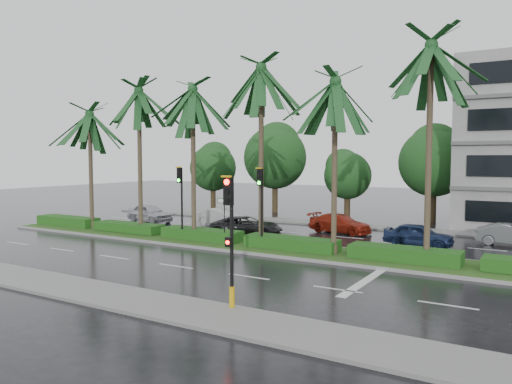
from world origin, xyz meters
The scene contains 18 objects.
ground centered at (0.00, 0.00, 0.00)m, with size 120.00×120.00×0.00m, color black.
near_sidewalk centered at (0.00, -10.20, 0.06)m, with size 40.00×2.40×0.12m, color slate.
far_sidewalk centered at (0.00, 12.00, 0.06)m, with size 40.00×2.00×0.12m, color slate.
median centered at (0.00, 1.00, 0.08)m, with size 36.00×4.00×0.15m.
hedge centered at (0.00, 1.00, 0.45)m, with size 35.20×1.40×0.60m.
lane_markings centered at (3.04, -0.43, 0.01)m, with size 34.00×13.06×0.01m.
palm_row centered at (-1.24, 1.02, 8.55)m, with size 26.30×4.20×10.81m.
signal_near centered at (6.00, -9.39, 2.50)m, with size 0.34×0.45×4.36m.
signal_median_left centered at (-4.00, 0.30, 3.00)m, with size 0.34×0.42×4.36m.
signal_median_right centered at (1.50, 0.30, 3.00)m, with size 0.34×0.42×4.36m.
street_sign centered at (-1.00, 0.48, 2.12)m, with size 0.95×0.09×2.60m.
bg_trees centered at (1.29, 17.59, 4.93)m, with size 33.10×5.75×8.31m.
car_silver centered at (-11.92, 6.15, 0.71)m, with size 4.16×1.67×1.42m, color #AFB1B7.
car_white centered at (-6.25, 7.63, 0.62)m, with size 3.77×1.32×1.24m, color #B5B5B5.
car_darkgrey centered at (-1.75, 4.10, 0.64)m, with size 4.60×2.12×1.28m, color black.
car_red centered at (2.80, 8.64, 0.63)m, with size 4.33×1.76×1.26m, color maroon.
car_blue centered at (8.50, 6.11, 0.66)m, with size 3.85×1.55×1.31m, color navy.
car_grey centered at (13.00, 9.09, 0.62)m, with size 3.75×1.31×1.23m, color slate.
Camera 1 is at (14.93, -22.74, 5.06)m, focal length 35.00 mm.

